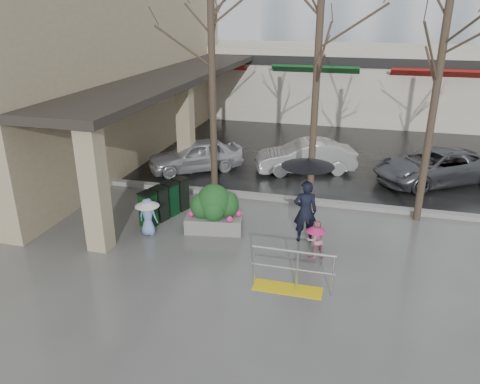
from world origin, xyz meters
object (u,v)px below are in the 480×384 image
at_px(child_blue, 148,213).
at_px(news_boxes, 165,201).
at_px(car_a, 196,155).
at_px(car_b, 306,156).
at_px(tree_midwest, 319,39).
at_px(car_c, 435,166).
at_px(handrail, 291,276).
at_px(tree_mideast, 442,55).
at_px(child_pink, 316,237).
at_px(planter, 214,209).
at_px(tree_west, 211,42).
at_px(woman, 306,191).

bearing_deg(child_blue, news_boxes, -88.91).
xyz_separation_m(car_a, car_b, (4.22, 0.94, 0.00)).
height_order(tree_midwest, car_c, tree_midwest).
relative_size(news_boxes, car_a, 0.52).
bearing_deg(handrail, news_boxes, 145.66).
height_order(handrail, car_b, car_b).
relative_size(tree_mideast, child_pink, 6.25).
height_order(tree_mideast, news_boxes, tree_mideast).
relative_size(tree_midwest, car_b, 1.83).
bearing_deg(tree_mideast, planter, -158.21).
height_order(tree_west, tree_mideast, tree_west).
distance_m(tree_west, car_b, 6.26).
distance_m(child_blue, car_c, 10.66).
relative_size(tree_midwest, tree_mideast, 1.08).
xyz_separation_m(tree_mideast, car_b, (-3.90, 3.56, -4.23)).
bearing_deg(handrail, tree_mideast, 56.81).
xyz_separation_m(handrail, planter, (-2.62, 2.50, 0.30)).
relative_size(handrail, tree_west, 0.28).
distance_m(tree_west, child_pink, 6.65).
bearing_deg(tree_midwest, tree_mideast, -0.00).
bearing_deg(woman, tree_mideast, -156.64).
bearing_deg(tree_west, tree_mideast, 0.00).
xyz_separation_m(tree_west, tree_midwest, (3.20, 0.00, 0.15)).
height_order(tree_west, car_a, tree_west).
bearing_deg(car_b, news_boxes, -53.82).
relative_size(tree_midwest, child_pink, 6.73).
relative_size(woman, planter, 1.39).
xyz_separation_m(tree_mideast, planter, (-5.76, -2.30, -4.18)).
bearing_deg(car_b, car_a, -97.33).
bearing_deg(car_a, planter, -9.32).
bearing_deg(tree_midwest, car_a, 151.49).
bearing_deg(news_boxes, woman, 12.05).
bearing_deg(news_boxes, tree_mideast, 31.86).
distance_m(handrail, child_blue, 4.71).
xyz_separation_m(child_pink, car_a, (-5.35, 5.78, 0.05)).
distance_m(planter, news_boxes, 1.83).
xyz_separation_m(woman, child_pink, (0.39, -0.87, -0.90)).
distance_m(news_boxes, car_b, 6.47).
bearing_deg(child_blue, handrail, 158.35).
distance_m(woman, car_c, 7.17).
relative_size(handrail, child_pink, 1.83).
height_order(tree_midwest, woman, tree_midwest).
xyz_separation_m(planter, car_b, (1.86, 5.86, -0.05)).
distance_m(tree_midwest, child_pink, 5.65).
relative_size(child_blue, car_c, 0.24).
bearing_deg(tree_midwest, handrail, -88.09).
bearing_deg(handrail, woman, 90.51).
height_order(tree_mideast, planter, tree_mideast).
bearing_deg(child_pink, handrail, 44.00).
bearing_deg(news_boxes, child_pink, 2.46).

